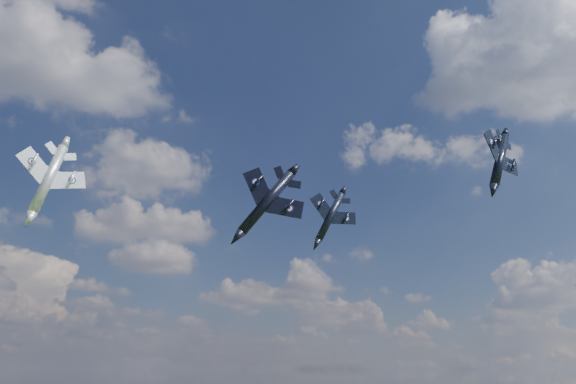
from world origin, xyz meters
name	(u,v)px	position (x,y,z in m)	size (l,w,h in m)	color
jet_lead_navy	(267,202)	(-0.44, 8.51, 80.78)	(11.06, 15.42, 3.19)	black
jet_right_navy	(500,160)	(25.43, -10.26, 84.47)	(9.04, 12.60, 2.61)	black
jet_high_navy	(330,217)	(18.55, 25.30, 84.81)	(10.06, 14.02, 2.90)	black
jet_left_silver	(48,179)	(-29.44, 16.48, 82.88)	(10.33, 14.41, 2.98)	#9DA1A7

